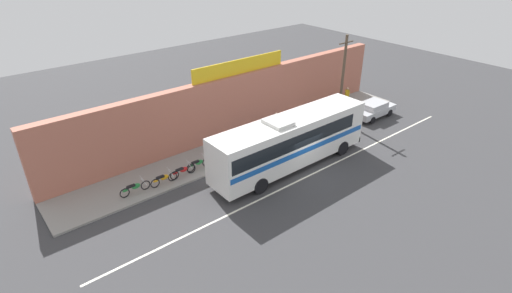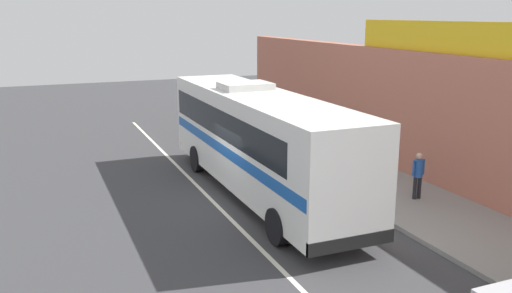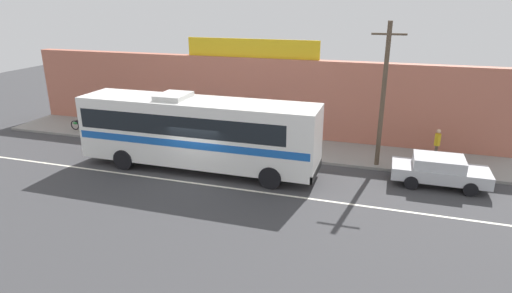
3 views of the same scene
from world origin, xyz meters
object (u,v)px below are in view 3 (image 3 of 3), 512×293
(intercity_bus, at_px, (196,130))
(utility_pole, at_px, (383,94))
(parked_car, at_px, (439,170))
(motorcycle_purple, at_px, (125,129))
(motorcycle_black, at_px, (83,124))
(pedestrian_far_left, at_px, (437,142))
(pedestrian_by_curb, at_px, (276,129))
(motorcycle_red, at_px, (106,128))
(motorcycle_orange, at_px, (145,130))
(pedestrian_far_right, at_px, (194,124))

(intercity_bus, bearing_deg, utility_pole, 18.97)
(parked_car, bearing_deg, motorcycle_purple, 174.30)
(motorcycle_black, bearing_deg, pedestrian_far_left, 2.97)
(motorcycle_purple, bearing_deg, pedestrian_far_left, 3.97)
(pedestrian_by_curb, bearing_deg, parked_car, -19.67)
(motorcycle_red, bearing_deg, pedestrian_far_left, 3.82)
(intercity_bus, bearing_deg, pedestrian_by_curb, 57.66)
(motorcycle_orange, relative_size, pedestrian_by_curb, 1.17)
(intercity_bus, relative_size, motorcycle_orange, 6.49)
(motorcycle_purple, distance_m, pedestrian_far_left, 17.88)
(motorcycle_black, height_order, pedestrian_far_left, pedestrian_far_left)
(intercity_bus, relative_size, motorcycle_purple, 6.40)
(motorcycle_black, bearing_deg, parked_car, -5.22)
(intercity_bus, relative_size, motorcycle_red, 6.53)
(motorcycle_orange, height_order, pedestrian_far_left, pedestrian_far_left)
(parked_car, relative_size, utility_pole, 0.60)
(pedestrian_by_curb, bearing_deg, motorcycle_red, -172.89)
(parked_car, xyz_separation_m, motorcycle_purple, (-17.74, 1.77, -0.17))
(motorcycle_purple, xyz_separation_m, pedestrian_far_left, (17.83, 1.24, 0.56))
(pedestrian_far_right, bearing_deg, motorcycle_red, -173.25)
(parked_car, distance_m, motorcycle_black, 21.05)
(parked_car, bearing_deg, intercity_bus, -172.50)
(intercity_bus, relative_size, utility_pole, 1.69)
(pedestrian_far_left, bearing_deg, motorcycle_purple, -176.03)
(motorcycle_orange, bearing_deg, intercity_bus, -34.06)
(utility_pole, height_order, pedestrian_by_curb, utility_pole)
(motorcycle_red, distance_m, pedestrian_far_left, 19.28)
(motorcycle_orange, bearing_deg, motorcycle_black, -179.85)
(intercity_bus, bearing_deg, motorcycle_black, 160.34)
(utility_pole, xyz_separation_m, motorcycle_purple, (-14.95, 0.31, -3.23))
(utility_pole, relative_size, motorcycle_black, 3.60)
(parked_car, xyz_separation_m, motorcycle_orange, (-16.47, 1.93, -0.17))
(motorcycle_purple, bearing_deg, motorcycle_red, -178.04)
(pedestrian_far_left, bearing_deg, utility_pole, -151.72)
(parked_car, relative_size, pedestrian_far_right, 2.58)
(motorcycle_black, relative_size, motorcycle_orange, 1.06)
(intercity_bus, relative_size, pedestrian_far_left, 7.06)
(pedestrian_far_left, height_order, pedestrian_far_right, pedestrian_far_left)
(motorcycle_red, relative_size, motorcycle_orange, 0.99)
(utility_pole, distance_m, motorcycle_purple, 15.30)
(utility_pole, relative_size, motorcycle_red, 3.86)
(motorcycle_red, bearing_deg, intercity_bus, -22.62)
(pedestrian_far_left, height_order, pedestrian_by_curb, pedestrian_far_left)
(intercity_bus, height_order, motorcycle_purple, intercity_bus)
(motorcycle_red, distance_m, motorcycle_purple, 1.40)
(motorcycle_purple, bearing_deg, motorcycle_orange, 6.98)
(pedestrian_far_left, distance_m, pedestrian_far_right, 13.52)
(parked_car, xyz_separation_m, motorcycle_black, (-20.96, 1.91, -0.17))
(utility_pole, bearing_deg, motorcycle_orange, 178.04)
(pedestrian_far_right, bearing_deg, intercity_bus, -62.68)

